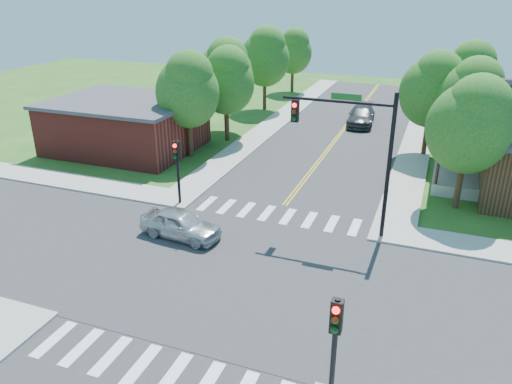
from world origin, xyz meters
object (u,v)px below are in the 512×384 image
at_px(signal_pole_se, 335,333).
at_px(signal_pole_nw, 177,160).
at_px(car_silver, 180,225).
at_px(signal_mast_ne, 354,140).
at_px(car_dgrey, 361,116).

height_order(signal_pole_se, signal_pole_nw, same).
distance_m(signal_pole_nw, car_silver, 4.40).
distance_m(signal_mast_ne, signal_pole_nw, 9.76).
distance_m(signal_mast_ne, car_silver, 9.29).
relative_size(signal_mast_ne, signal_pole_nw, 1.89).
xyz_separation_m(signal_pole_nw, car_dgrey, (6.67, 20.49, -1.89)).
height_order(signal_mast_ne, car_dgrey, signal_mast_ne).
bearing_deg(car_silver, car_dgrey, -5.23).
xyz_separation_m(signal_pole_se, signal_pole_nw, (-11.20, 11.20, 0.00)).
xyz_separation_m(car_silver, car_dgrey, (4.72, 23.92, 0.07)).
xyz_separation_m(signal_mast_ne, signal_pole_se, (1.69, -11.21, -2.19)).
height_order(signal_pole_nw, car_dgrey, signal_pole_nw).
height_order(signal_mast_ne, car_silver, signal_mast_ne).
height_order(signal_pole_se, car_dgrey, signal_pole_se).
distance_m(signal_pole_se, car_dgrey, 32.07).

